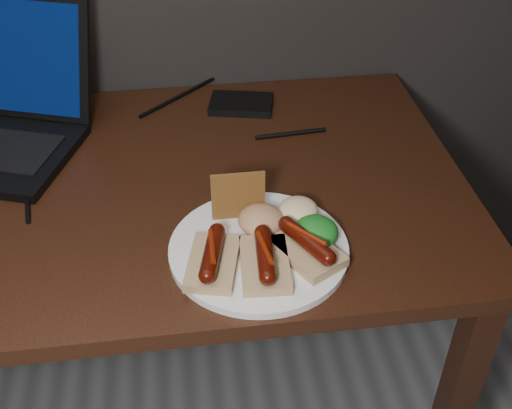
{
  "coord_description": "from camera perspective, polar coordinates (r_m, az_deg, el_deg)",
  "views": [
    {
      "loc": [
        0.21,
        0.45,
        1.42
      ],
      "look_at": [
        0.31,
        1.21,
        0.82
      ],
      "focal_mm": 45.0,
      "sensor_mm": 36.0,
      "label": 1
    }
  ],
  "objects": [
    {
      "name": "bread_sausage_left",
      "position": [
        0.94,
        -3.88,
        -4.81
      ],
      "size": [
        0.09,
        0.13,
        0.04
      ],
      "color": "tan",
      "rests_on": "plate"
    },
    {
      "name": "plate",
      "position": [
        0.99,
        0.24,
        -4.0
      ],
      "size": [
        0.3,
        0.3,
        0.01
      ],
      "primitive_type": "cylinder",
      "rotation": [
        0.0,
        0.0,
        -0.1
      ],
      "color": "white",
      "rests_on": "desk"
    },
    {
      "name": "coleslaw_mound",
      "position": [
        1.02,
        3.77,
        -0.54
      ],
      "size": [
        0.06,
        0.06,
        0.04
      ],
      "primitive_type": "ellipsoid",
      "color": "#EDE4CD",
      "rests_on": "plate"
    },
    {
      "name": "bread_sausage_center",
      "position": [
        0.93,
        0.79,
        -4.96
      ],
      "size": [
        0.08,
        0.12,
        0.04
      ],
      "color": "tan",
      "rests_on": "plate"
    },
    {
      "name": "salsa_mound",
      "position": [
        1.0,
        0.45,
        -1.37
      ],
      "size": [
        0.07,
        0.07,
        0.04
      ],
      "primitive_type": "ellipsoid",
      "color": "#A12B10",
      "rests_on": "plate"
    },
    {
      "name": "salad_greens",
      "position": [
        0.98,
        5.31,
        -2.42
      ],
      "size": [
        0.07,
        0.07,
        0.04
      ],
      "primitive_type": "ellipsoid",
      "color": "#105011",
      "rests_on": "plate"
    },
    {
      "name": "hard_drive",
      "position": [
        1.35,
        -1.34,
        8.91
      ],
      "size": [
        0.14,
        0.11,
        0.02
      ],
      "primitive_type": "cube",
      "rotation": [
        0.0,
        0.0,
        -0.22
      ],
      "color": "black",
      "rests_on": "desk"
    },
    {
      "name": "crispbread",
      "position": [
        1.01,
        -1.6,
        0.78
      ],
      "size": [
        0.08,
        0.01,
        0.08
      ],
      "primitive_type": "cube",
      "color": "#915B27",
      "rests_on": "plate"
    },
    {
      "name": "desk_cables",
      "position": [
        1.27,
        -15.64,
        5.04
      ],
      "size": [
        0.96,
        0.46,
        0.01
      ],
      "color": "black",
      "rests_on": "desk"
    },
    {
      "name": "bread_sausage_right",
      "position": [
        0.96,
        4.48,
        -3.72
      ],
      "size": [
        0.12,
        0.13,
        0.04
      ],
      "color": "tan",
      "rests_on": "plate"
    },
    {
      "name": "desk",
      "position": [
        1.21,
        -15.73,
        -2.07
      ],
      "size": [
        1.4,
        0.7,
        0.75
      ],
      "color": "#341C0D",
      "rests_on": "ground"
    }
  ]
}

